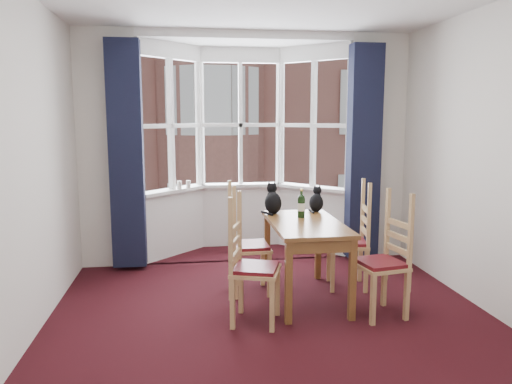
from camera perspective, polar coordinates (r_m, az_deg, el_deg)
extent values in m
plane|color=black|center=(4.28, 2.80, -16.22)|extent=(4.50, 4.50, 0.00)
plane|color=silver|center=(4.03, -26.21, 2.09)|extent=(0.00, 4.50, 4.50)
plane|color=silver|center=(1.77, 16.83, -4.85)|extent=(4.00, 0.00, 4.00)
cube|color=silver|center=(6.14, -16.55, 4.61)|extent=(0.70, 0.12, 2.80)
cube|color=silver|center=(6.52, 13.57, 4.94)|extent=(0.70, 0.12, 2.80)
cube|color=#161931|center=(5.94, -14.59, 4.07)|extent=(0.38, 0.22, 2.60)
cube|color=#161931|center=(6.28, 12.20, 4.39)|extent=(0.38, 0.22, 2.60)
cube|color=brown|center=(4.89, 5.71, -3.63)|extent=(0.67, 1.26, 0.04)
cube|color=brown|center=(4.39, 3.74, -10.33)|extent=(0.06, 0.06, 0.74)
cube|color=brown|center=(5.48, 1.28, -6.43)|extent=(0.06, 0.06, 0.74)
cube|color=brown|center=(4.54, 10.95, -9.84)|extent=(0.06, 0.06, 0.74)
cube|color=brown|center=(5.60, 7.11, -6.17)|extent=(0.06, 0.06, 0.74)
cube|color=tan|center=(4.39, -0.02, -8.83)|extent=(0.51, 0.52, 0.06)
cube|color=#550E15|center=(4.38, -0.02, -8.65)|extent=(0.46, 0.47, 0.03)
cube|color=tan|center=(5.11, -0.73, -6.26)|extent=(0.41, 0.43, 0.06)
cube|color=#550E15|center=(5.11, -0.73, -6.10)|extent=(0.37, 0.39, 0.03)
cube|color=tan|center=(4.67, 13.98, -8.00)|extent=(0.47, 0.49, 0.06)
cube|color=#550E15|center=(4.66, 13.98, -7.83)|extent=(0.42, 0.44, 0.03)
cube|color=tan|center=(5.36, 10.41, -5.72)|extent=(0.47, 0.48, 0.06)
cube|color=#550E15|center=(5.35, 10.41, -5.56)|extent=(0.42, 0.44, 0.03)
ellipsoid|color=black|center=(5.26, 1.97, -1.29)|extent=(0.18, 0.23, 0.23)
sphere|color=black|center=(5.32, 1.82, 0.43)|extent=(0.11, 0.11, 0.11)
cone|color=black|center=(5.31, 1.50, 1.01)|extent=(0.04, 0.04, 0.05)
cone|color=black|center=(5.32, 2.15, 1.02)|extent=(0.04, 0.04, 0.05)
ellipsoid|color=black|center=(5.41, 6.89, -1.25)|extent=(0.21, 0.24, 0.20)
sphere|color=black|center=(5.46, 7.02, 0.16)|extent=(0.12, 0.12, 0.09)
cone|color=black|center=(5.45, 6.76, 0.65)|extent=(0.04, 0.04, 0.04)
cone|color=black|center=(5.45, 7.30, 0.63)|extent=(0.04, 0.04, 0.04)
cylinder|color=black|center=(5.07, 5.20, -1.76)|extent=(0.07, 0.07, 0.21)
sphere|color=black|center=(5.06, 5.21, -0.65)|extent=(0.07, 0.07, 0.07)
cylinder|color=black|center=(5.05, 5.22, -0.21)|extent=(0.03, 0.03, 0.09)
cylinder|color=gold|center=(5.04, 5.23, 0.24)|extent=(0.03, 0.03, 0.02)
cylinder|color=silver|center=(5.07, 5.20, -1.70)|extent=(0.07, 0.07, 0.08)
cylinder|color=white|center=(6.47, -8.76, 0.80)|extent=(0.06, 0.06, 0.10)
cylinder|color=white|center=(6.50, -7.73, 0.86)|extent=(0.06, 0.06, 0.10)
plane|color=#333335|center=(36.90, -6.61, -3.53)|extent=(80.00, 80.00, 0.00)
cube|color=#94584C|center=(18.09, -5.62, 6.15)|extent=(18.00, 6.00, 14.00)
cylinder|color=#94584C|center=(15.10, -5.15, 5.65)|extent=(3.20, 3.20, 14.00)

